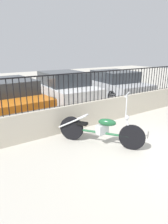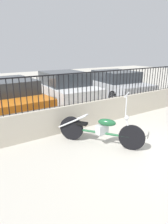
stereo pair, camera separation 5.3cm
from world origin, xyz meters
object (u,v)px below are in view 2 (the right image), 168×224
Objects in this scene: car_white at (63,87)px; car_silver at (113,84)px; car_orange at (9,96)px; motorcycle_green at (96,129)px.

car_white is 2.64m from car_silver.
car_orange is at bearing 93.97° from car_silver.
motorcycle_green is 4.10m from car_orange.
car_white is 1.00× the size of car_silver.
motorcycle_green is 0.44× the size of car_silver.
motorcycle_green reaches higher than car_orange.
motorcycle_green is 0.44× the size of car_white.
car_silver is at bearing -97.16° from car_white.
car_white is at bearing 86.22° from car_silver.
car_silver is (5.02, -0.23, 0.01)m from car_orange.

